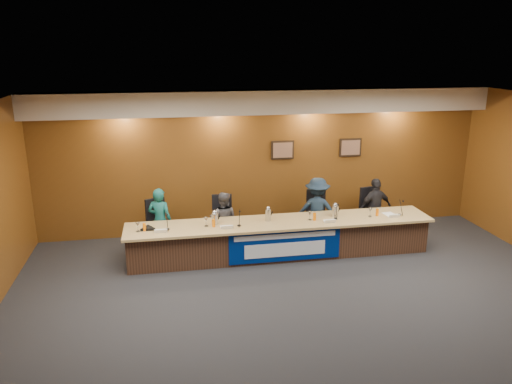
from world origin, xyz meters
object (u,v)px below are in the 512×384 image
(panelist_b, at_px, (223,220))
(carafe_mid, at_px, (268,215))
(panelist_c, at_px, (317,210))
(office_chair_b, at_px, (223,224))
(banner, at_px, (285,245))
(panelist_d, at_px, (375,208))
(office_chair_c, at_px, (315,219))
(carafe_left, at_px, (215,219))
(speakerphone, at_px, (148,228))
(dais_body, at_px, (280,239))
(office_chair_d, at_px, (373,215))
(carafe_right, at_px, (335,211))
(office_chair_a, at_px, (161,228))
(panelist_a, at_px, (160,221))

(panelist_b, bearing_deg, carafe_mid, 164.85)
(panelist_c, bearing_deg, office_chair_b, 13.73)
(office_chair_b, bearing_deg, banner, -42.93)
(panelist_b, xyz_separation_m, panelist_d, (3.35, 0.00, 0.06))
(office_chair_c, distance_m, carafe_mid, 1.43)
(carafe_left, xyz_separation_m, speakerphone, (-1.28, -0.07, -0.08))
(dais_body, relative_size, panelist_c, 4.22)
(panelist_b, height_order, panelist_c, panelist_c)
(office_chair_b, height_order, office_chair_d, same)
(office_chair_b, relative_size, office_chair_d, 1.00)
(office_chair_c, bearing_deg, speakerphone, -150.75)
(banner, relative_size, carafe_right, 9.78)
(panelist_c, xyz_separation_m, carafe_mid, (-1.19, -0.58, 0.16))
(office_chair_b, height_order, carafe_mid, carafe_mid)
(office_chair_a, bearing_deg, carafe_right, -35.50)
(dais_body, xyz_separation_m, office_chair_c, (0.95, 0.71, 0.13))
(carafe_mid, bearing_deg, dais_body, -6.74)
(banner, distance_m, carafe_right, 1.32)
(panelist_d, distance_m, carafe_right, 1.28)
(dais_body, xyz_separation_m, office_chair_d, (2.28, 0.71, 0.13))
(office_chair_b, height_order, carafe_left, carafe_left)
(panelist_d, bearing_deg, speakerphone, -2.49)
(panelist_c, distance_m, carafe_mid, 1.34)
(speakerphone, bearing_deg, panelist_b, 23.74)
(office_chair_d, bearing_deg, carafe_mid, -176.75)
(panelist_d, relative_size, office_chair_d, 2.80)
(panelist_b, relative_size, speakerphone, 3.80)
(office_chair_c, bearing_deg, dais_body, -126.01)
(dais_body, xyz_separation_m, carafe_mid, (-0.25, 0.03, 0.52))
(office_chair_b, bearing_deg, panelist_b, -86.59)
(office_chair_c, bearing_deg, banner, -112.98)
(speakerphone, bearing_deg, panelist_a, 71.69)
(office_chair_d, xyz_separation_m, carafe_mid, (-2.52, -0.68, 0.39))
(panelist_a, bearing_deg, office_chair_b, -153.77)
(panelist_b, height_order, office_chair_a, panelist_b)
(office_chair_a, relative_size, carafe_left, 2.19)
(carafe_left, height_order, speakerphone, carafe_left)
(panelist_a, bearing_deg, panelist_d, -158.20)
(panelist_b, relative_size, carafe_right, 5.41)
(panelist_d, xyz_separation_m, carafe_left, (-3.58, -0.59, 0.19))
(office_chair_c, relative_size, carafe_left, 2.19)
(carafe_left, height_order, carafe_right, carafe_right)
(panelist_c, bearing_deg, dais_body, 49.44)
(carafe_right, height_order, speakerphone, carafe_right)
(office_chair_a, bearing_deg, office_chair_d, -24.59)
(office_chair_b, distance_m, carafe_mid, 1.14)
(panelist_a, bearing_deg, panelist_b, -158.20)
(panelist_b, bearing_deg, carafe_left, 88.41)
(office_chair_c, bearing_deg, carafe_right, -56.46)
(office_chair_d, bearing_deg, office_chair_b, 168.11)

